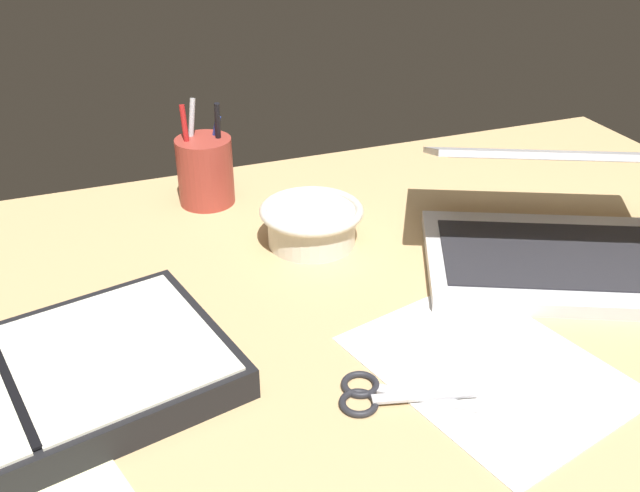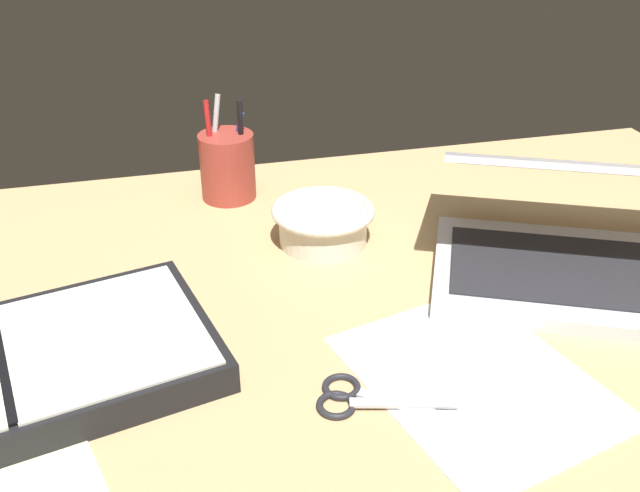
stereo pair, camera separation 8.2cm
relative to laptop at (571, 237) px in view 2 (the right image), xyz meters
The scene contains 7 objects.
desk_top 30.99cm from the laptop, 167.97° to the right, with size 140.00×100.00×2.00cm, color tan.
laptop is the anchor object (origin of this frame).
bowl 31.65cm from the laptop, 151.96° to the left, with size 13.92×13.92×5.41cm.
pen_cup 50.05cm from the laptop, 139.88° to the left, with size 8.24×8.24×15.49cm.
planner 66.08cm from the laptop, behind, with size 44.72×30.67×3.87cm.
scissors 36.95cm from the laptop, 153.04° to the right, with size 13.40×9.69×0.80cm.
paper_sheet_front 26.35cm from the laptop, 140.26° to the right, with size 20.87×26.39×0.16cm, color white.
Camera 2 is at (-19.23, -60.79, 49.49)cm, focal length 40.00 mm.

